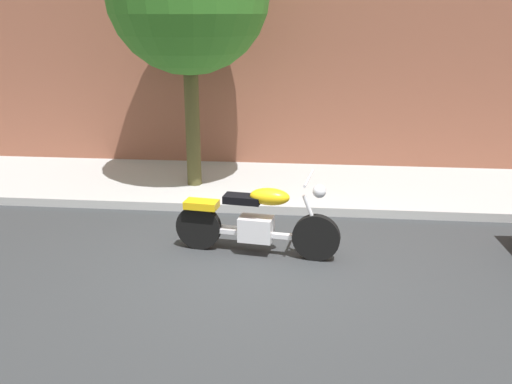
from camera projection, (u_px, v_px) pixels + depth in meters
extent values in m
plane|color=#303335|center=(258.00, 263.00, 7.07)|extent=(60.00, 60.00, 0.00)
cube|color=#ABABAB|center=(274.00, 186.00, 9.95)|extent=(25.77, 2.60, 0.14)
cylinder|color=black|center=(316.00, 238.00, 7.07)|extent=(0.62, 0.19, 0.62)
cylinder|color=black|center=(199.00, 227.00, 7.42)|extent=(0.62, 0.19, 0.62)
cube|color=silver|center=(256.00, 229.00, 7.23)|extent=(0.47, 0.34, 0.32)
cube|color=silver|center=(256.00, 234.00, 7.25)|extent=(1.42, 0.27, 0.06)
ellipsoid|color=yellow|center=(270.00, 197.00, 7.04)|extent=(0.55, 0.33, 0.22)
cube|color=black|center=(242.00, 199.00, 7.14)|extent=(0.51, 0.30, 0.10)
cube|color=yellow|center=(201.00, 204.00, 7.30)|extent=(0.47, 0.30, 0.10)
cylinder|color=silver|center=(312.00, 217.00, 6.99)|extent=(0.28, 0.09, 0.58)
cylinder|color=silver|center=(309.00, 178.00, 6.85)|extent=(0.13, 0.70, 0.04)
sphere|color=silver|center=(319.00, 191.00, 6.87)|extent=(0.17, 0.17, 0.17)
cylinder|color=silver|center=(241.00, 230.00, 7.46)|extent=(0.80, 0.20, 0.09)
cylinder|color=#4A4524|center=(192.00, 118.00, 9.45)|extent=(0.25, 0.25, 2.64)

